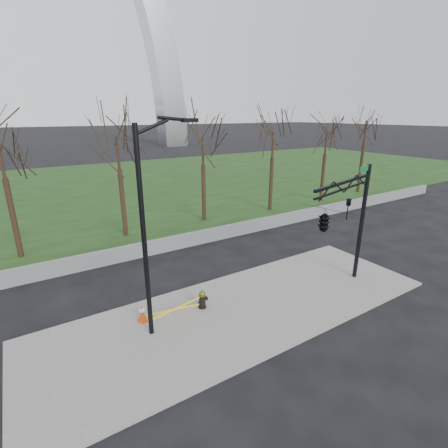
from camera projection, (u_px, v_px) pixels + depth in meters
ground at (243, 310)px, 14.67m from camera, size 500.00×500.00×0.00m
sidewalk at (243, 309)px, 14.66m from camera, size 18.00×6.00×0.10m
grass_strip at (94, 188)px, 38.71m from camera, size 120.00×40.00×0.06m
guardrail at (170, 244)px, 20.95m from camera, size 60.00×0.30×0.90m
tree_row at (166, 175)px, 23.84m from camera, size 49.27×4.00×8.10m
fire_hydrant at (202, 300)px, 14.57m from camera, size 0.54×0.35×0.86m
traffic_cone at (142, 313)px, 13.64m from camera, size 0.43×0.43×0.72m
street_light at (149, 220)px, 11.67m from camera, size 2.39×0.30×8.21m
traffic_signal_mast at (333, 216)px, 14.03m from camera, size 4.98×2.54×6.00m
caution_tape at (176, 309)px, 13.91m from camera, size 2.57×0.96×0.44m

